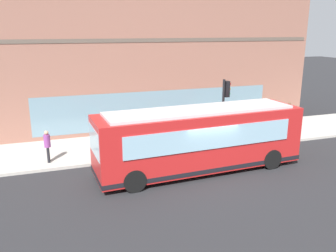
{
  "coord_description": "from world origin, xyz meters",
  "views": [
    {
      "loc": [
        -14.27,
        6.66,
        6.65
      ],
      "look_at": [
        2.99,
        0.8,
        1.63
      ],
      "focal_mm": 37.58,
      "sensor_mm": 36.0,
      "label": 1
    }
  ],
  "objects": [
    {
      "name": "pedestrian_near_hydrant",
      "position": [
        4.92,
        -6.46,
        1.02
      ],
      "size": [
        0.32,
        0.32,
        1.54
      ],
      "color": "#3F8C4C",
      "rests_on": "sidewalk_curb"
    },
    {
      "name": "traffic_light_near_corner",
      "position": [
        3.16,
        -2.68,
        2.82
      ],
      "size": [
        0.32,
        0.49,
        3.83
      ],
      "color": "black",
      "rests_on": "sidewalk_curb"
    },
    {
      "name": "building_corner",
      "position": [
        10.8,
        0.0,
        5.45
      ],
      "size": [
        6.94,
        22.58,
        10.92
      ],
      "color": "#8C5B4C",
      "rests_on": "ground"
    },
    {
      "name": "pedestrian_walking_along_curb",
      "position": [
        5.61,
        -8.98,
        1.1
      ],
      "size": [
        0.32,
        0.32,
        1.66
      ],
      "color": "#B23338",
      "rests_on": "sidewalk_curb"
    },
    {
      "name": "city_bus_nearside",
      "position": [
        0.44,
        0.09,
        1.55
      ],
      "size": [
        3.04,
        10.15,
        3.07
      ],
      "color": "red",
      "rests_on": "ground"
    },
    {
      "name": "pedestrian_by_light_pole",
      "position": [
        4.76,
        -0.55,
        1.21
      ],
      "size": [
        0.32,
        0.32,
        1.82
      ],
      "color": "#3359A5",
      "rests_on": "sidewalk_curb"
    },
    {
      "name": "ground",
      "position": [
        0.0,
        0.0,
        0.0
      ],
      "size": [
        120.0,
        120.0,
        0.0
      ],
      "primitive_type": "plane",
      "color": "#262628"
    },
    {
      "name": "sidewalk_curb",
      "position": [
        4.98,
        0.0,
        0.07
      ],
      "size": [
        4.76,
        40.0,
        0.15
      ],
      "primitive_type": "cube",
      "color": "#B2ADA3",
      "rests_on": "ground"
    },
    {
      "name": "pedestrian_near_building_entrance",
      "position": [
        3.52,
        7.02,
        1.1
      ],
      "size": [
        0.32,
        0.32,
        1.65
      ],
      "color": "black",
      "rests_on": "sidewalk_curb"
    },
    {
      "name": "fire_hydrant",
      "position": [
        5.75,
        -5.43,
        0.51
      ],
      "size": [
        0.35,
        0.35,
        0.74
      ],
      "color": "gold",
      "rests_on": "sidewalk_curb"
    }
  ]
}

